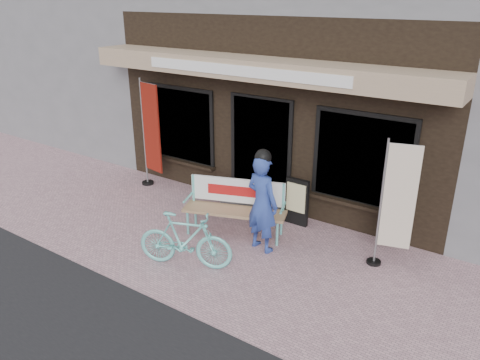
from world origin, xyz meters
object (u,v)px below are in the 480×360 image
Objects in this scene: bicycle at (185,240)px; menu_stand at (297,201)px; bench at (236,203)px; nobori_cream at (395,204)px; person at (262,202)px; nobori_red at (150,134)px.

menu_stand is at bearing -39.53° from bicycle.
nobori_cream is (2.59, 0.41, 0.49)m from bench.
bench is 1.36m from bicycle.
bicycle is 2.35m from menu_stand.
person reaches higher than menu_stand.
nobori_red is 3.50m from menu_stand.
bicycle is at bearing -108.09° from menu_stand.
bench is 2.84m from nobori_red.
person is 1.96× the size of menu_stand.
person is 3.50m from nobori_red.
nobori_cream is at bearing 29.63° from person.
person is at bearing -5.95° from nobori_red.
menu_stand is (-1.85, 0.46, -0.61)m from nobori_cream.
nobori_red reaches higher than nobori_cream.
nobori_red is 1.14× the size of nobori_cream.
nobori_cream reaches higher than menu_stand.
nobori_cream is 2.00m from menu_stand.
menu_stand is (3.41, 0.17, -0.76)m from nobori_red.
nobori_cream is (1.91, 0.65, 0.21)m from person.
nobori_red is at bearing 31.43° from bicycle.
menu_stand is at bearing 150.48° from nobori_cream.
bench is at bearing -5.03° from nobori_red.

